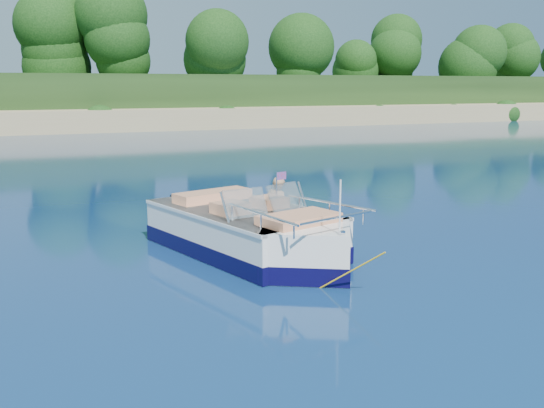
% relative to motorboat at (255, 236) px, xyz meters
% --- Properties ---
extents(ground, '(160.00, 160.00, 0.00)m').
position_rel_motorboat_xyz_m(ground, '(1.14, -2.32, -0.38)').
color(ground, '#0A1B4C').
rests_on(ground, ground).
extents(shoreline, '(170.00, 59.00, 6.00)m').
position_rel_motorboat_xyz_m(shoreline, '(1.14, 61.46, 0.60)').
color(shoreline, tan).
rests_on(shoreline, ground).
extents(treeline, '(150.00, 7.12, 8.19)m').
position_rel_motorboat_xyz_m(treeline, '(1.18, 38.70, 5.17)').
color(treeline, black).
rests_on(treeline, ground).
extents(motorboat, '(3.09, 5.70, 1.95)m').
position_rel_motorboat_xyz_m(motorboat, '(0.00, 0.00, 0.00)').
color(motorboat, white).
rests_on(motorboat, ground).
extents(tow_tube, '(1.58, 1.58, 0.34)m').
position_rel_motorboat_xyz_m(tow_tube, '(1.38, 2.14, -0.29)').
color(tow_tube, '#E6AD02').
rests_on(tow_tube, ground).
extents(boy, '(0.77, 0.91, 1.65)m').
position_rel_motorboat_xyz_m(boy, '(1.30, 2.09, -0.38)').
color(boy, tan).
rests_on(boy, ground).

